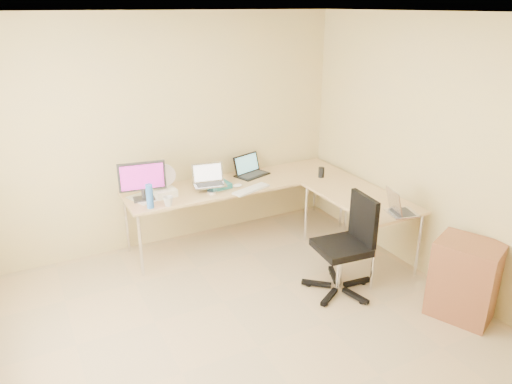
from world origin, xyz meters
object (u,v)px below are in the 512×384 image
laptop_black (252,166)px  cabinet (465,280)px  monitor (142,181)px  laptop_center (209,175)px  desk_main (240,211)px  mug (168,201)px  laptop_return (403,204)px  water_bottle (150,196)px  office_chair (341,245)px  desk_return (359,227)px  keyboard (251,189)px  desk_fan (163,180)px

laptop_black → cabinet: laptop_black is taller
monitor → laptop_center: 0.73m
desk_main → cabinet: 2.56m
desk_main → laptop_black: size_ratio=6.74×
mug → laptop_return: 2.35m
water_bottle → office_chair: (1.50, -1.21, -0.36)m
desk_return → cabinet: desk_return is taller
keyboard → water_bottle: bearing=159.6°
laptop_center → keyboard: bearing=-19.3°
keyboard → water_bottle: 1.13m
desk_fan → cabinet: 3.14m
office_chair → cabinet: office_chair is taller
monitor → desk_fan: size_ratio=1.59×
desk_return → keyboard: (-0.97, 0.70, 0.38)m
desk_main → office_chair: 1.52m
office_chair → laptop_return: bearing=-1.6°
mug → water_bottle: water_bottle is taller
monitor → laptop_return: 2.65m
keyboard → office_chair: (0.37, -1.17, -0.24)m
desk_return → laptop_return: bearing=-84.0°
keyboard → laptop_return: size_ratio=1.46×
mug → water_bottle: bearing=167.5°
desk_main → desk_fan: bearing=175.6°
monitor → cabinet: 3.26m
desk_fan → cabinet: bearing=-47.6°
desk_main → mug: bearing=-162.6°
desk_main → laptop_black: 0.56m
monitor → cabinet: size_ratio=0.66×
cabinet → laptop_center: bearing=100.8°
desk_main → laptop_black: laptop_black is taller
monitor → mug: (0.18, -0.29, -0.16)m
desk_return → desk_fan: size_ratio=4.24×
laptop_return → cabinet: (0.09, -0.74, -0.48)m
desk_fan → office_chair: desk_fan is taller
desk_return → mug: size_ratio=12.16×
monitor → laptop_center: (0.72, -0.06, -0.04)m
desk_main → laptop_center: bearing=-169.9°
monitor → keyboard: size_ratio=1.04×
mug → laptop_center: bearing=22.4°
desk_return → monitor: 2.39m
laptop_center → laptop_black: size_ratio=0.89×
laptop_center → desk_fan: (-0.48, 0.14, -0.02)m
monitor → laptop_return: (2.16, -1.54, -0.10)m
water_bottle → desk_fan: desk_fan is taller
desk_main → monitor: size_ratio=5.45×
laptop_center → office_chair: laptop_center is taller
laptop_center → cabinet: size_ratio=0.48×
water_bottle → cabinet: (2.25, -2.04, -0.50)m
desk_return → water_bottle: bearing=160.6°
laptop_return → monitor: bearing=68.5°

